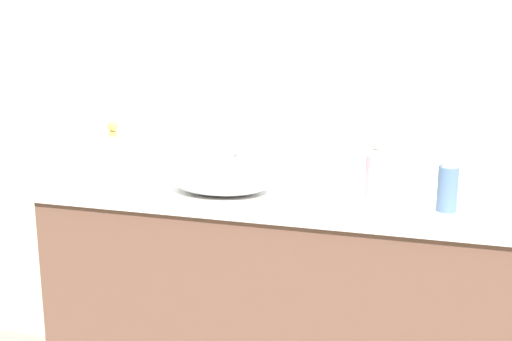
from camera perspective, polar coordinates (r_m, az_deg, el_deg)
bathroom_wall_rear at (r=2.38m, az=5.00°, el=9.20°), size 6.00×0.06×2.60m
vanity_counter at (r=2.31m, az=2.94°, el=-12.88°), size 1.79×0.53×0.89m
wall_mirror_panel at (r=2.34m, az=4.86°, el=12.28°), size 1.59×0.01×1.07m
sink_basin at (r=2.16m, az=-3.21°, el=-0.90°), size 0.37×0.28×0.09m
faucet at (r=2.29m, az=-1.85°, el=1.15°), size 0.03×0.13×0.16m
soap_dispenser at (r=2.04m, az=11.09°, el=-0.55°), size 0.06×0.06×0.22m
lotion_bottle at (r=2.45m, az=-13.14°, el=1.57°), size 0.07×0.07×0.22m
perfume_bottle at (r=2.01m, az=17.49°, el=-1.50°), size 0.06×0.06×0.16m
tissue_box at (r=2.08m, az=6.65°, el=-0.65°), size 0.15×0.15×0.18m
candle_jar at (r=2.12m, az=14.13°, el=-2.11°), size 0.05×0.05×0.05m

